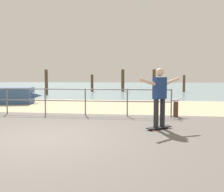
{
  "coord_description": "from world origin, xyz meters",
  "views": [
    {
      "loc": [
        2.48,
        -5.6,
        1.49
      ],
      "look_at": [
        1.42,
        2.0,
        0.9
      ],
      "focal_mm": 39.88,
      "sensor_mm": 36.0,
      "label": 1
    }
  ],
  "objects_px": {
    "skateboard": "(159,127)",
    "skateboarder": "(160,94)",
    "bollard_short": "(176,110)",
    "seagull": "(176,100)"
  },
  "relations": [
    {
      "from": "skateboard",
      "to": "skateboarder",
      "type": "relative_size",
      "value": 0.45
    },
    {
      "from": "skateboard",
      "to": "bollard_short",
      "type": "distance_m",
      "value": 2.42
    },
    {
      "from": "skateboard",
      "to": "bollard_short",
      "type": "xyz_separation_m",
      "value": [
        0.72,
        2.3,
        0.21
      ]
    },
    {
      "from": "skateboarder",
      "to": "seagull",
      "type": "relative_size",
      "value": 3.78
    },
    {
      "from": "skateboard",
      "to": "skateboarder",
      "type": "xyz_separation_m",
      "value": [
        -0.0,
        -0.0,
        0.95
      ]
    },
    {
      "from": "skateboard",
      "to": "skateboarder",
      "type": "distance_m",
      "value": 0.95
    },
    {
      "from": "bollard_short",
      "to": "skateboarder",
      "type": "bearing_deg",
      "value": -107.26
    },
    {
      "from": "skateboard",
      "to": "seagull",
      "type": "height_order",
      "value": "seagull"
    },
    {
      "from": "seagull",
      "to": "skateboarder",
      "type": "bearing_deg",
      "value": -107.52
    },
    {
      "from": "seagull",
      "to": "bollard_short",
      "type": "bearing_deg",
      "value": -147.25
    }
  ]
}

